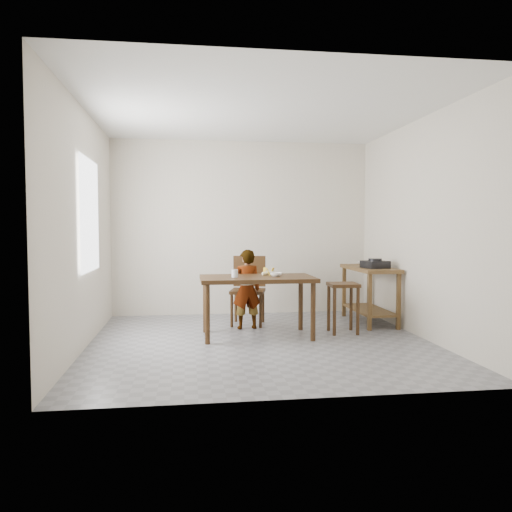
{
  "coord_description": "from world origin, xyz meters",
  "views": [
    {
      "loc": [
        -0.86,
        -5.79,
        1.35
      ],
      "look_at": [
        0.0,
        0.4,
        1.0
      ],
      "focal_mm": 35.0,
      "sensor_mm": 36.0,
      "label": 1
    }
  ],
  "objects": [
    {
      "name": "banana",
      "position": [
        0.17,
        0.47,
        0.78
      ],
      "size": [
        0.22,
        0.19,
        0.07
      ],
      "primitive_type": null,
      "rotation": [
        0.0,
        0.0,
        0.3
      ],
      "color": "gold",
      "rests_on": "dining_table"
    },
    {
      "name": "dining_chair",
      "position": [
        -0.02,
        1.07,
        0.48
      ],
      "size": [
        0.56,
        0.56,
        0.95
      ],
      "primitive_type": null,
      "rotation": [
        0.0,
        0.0,
        -0.24
      ],
      "color": "#36210F",
      "rests_on": "floor"
    },
    {
      "name": "window_pane",
      "position": [
        -1.97,
        0.2,
        1.5
      ],
      "size": [
        0.02,
        1.1,
        1.3
      ],
      "primitive_type": "cube",
      "color": "white",
      "rests_on": "wall_left"
    },
    {
      "name": "dining_table",
      "position": [
        0.0,
        0.3,
        0.38
      ],
      "size": [
        1.4,
        0.8,
        0.75
      ],
      "primitive_type": null,
      "color": "#36210F",
      "rests_on": "floor"
    },
    {
      "name": "stool",
      "position": [
        1.13,
        0.36,
        0.32
      ],
      "size": [
        0.38,
        0.38,
        0.65
      ],
      "primitive_type": null,
      "rotation": [
        0.0,
        0.0,
        -0.04
      ],
      "color": "#36210F",
      "rests_on": "floor"
    },
    {
      "name": "prep_counter",
      "position": [
        1.72,
        1.0,
        0.4
      ],
      "size": [
        0.5,
        1.2,
        0.8
      ],
      "primitive_type": null,
      "color": "brown",
      "rests_on": "floor"
    },
    {
      "name": "serving_bowl",
      "position": [
        1.77,
        1.35,
        0.82
      ],
      "size": [
        0.19,
        0.19,
        0.05
      ],
      "primitive_type": "imported",
      "rotation": [
        0.0,
        0.0,
        -0.0
      ],
      "color": "white",
      "rests_on": "prep_counter"
    },
    {
      "name": "glass_tumbler",
      "position": [
        -0.28,
        0.24,
        0.8
      ],
      "size": [
        0.1,
        0.1,
        0.1
      ],
      "primitive_type": "cylinder",
      "rotation": [
        0.0,
        0.0,
        0.37
      ],
      "color": "silver",
      "rests_on": "dining_table"
    },
    {
      "name": "small_bowl",
      "position": [
        0.24,
        0.29,
        0.77
      ],
      "size": [
        0.18,
        0.18,
        0.05
      ],
      "primitive_type": "imported",
      "rotation": [
        0.0,
        0.0,
        0.24
      ],
      "color": "white",
      "rests_on": "dining_table"
    },
    {
      "name": "wall_front",
      "position": [
        0.0,
        -2.02,
        1.35
      ],
      "size": [
        4.0,
        0.04,
        2.7
      ],
      "primitive_type": "cube",
      "color": "beige",
      "rests_on": "ground"
    },
    {
      "name": "child",
      "position": [
        -0.07,
        0.8,
        0.53
      ],
      "size": [
        0.42,
        0.3,
        1.07
      ],
      "primitive_type": "imported",
      "rotation": [
        0.0,
        0.0,
        3.27
      ],
      "color": "white",
      "rests_on": "floor"
    },
    {
      "name": "wall_left",
      "position": [
        -2.02,
        0.0,
        1.35
      ],
      "size": [
        0.04,
        4.0,
        2.7
      ],
      "primitive_type": "cube",
      "color": "beige",
      "rests_on": "ground"
    },
    {
      "name": "wall_right",
      "position": [
        2.02,
        0.0,
        1.35
      ],
      "size": [
        0.04,
        4.0,
        2.7
      ],
      "primitive_type": "cube",
      "color": "beige",
      "rests_on": "ground"
    },
    {
      "name": "ceiling",
      "position": [
        0.0,
        0.0,
        2.72
      ],
      "size": [
        4.0,
        4.0,
        0.04
      ],
      "primitive_type": "cube",
      "color": "white",
      "rests_on": "wall_back"
    },
    {
      "name": "gas_burner",
      "position": [
        1.71,
        0.76,
        0.85
      ],
      "size": [
        0.36,
        0.36,
        0.1
      ],
      "primitive_type": "cube",
      "rotation": [
        0.0,
        0.0,
        0.2
      ],
      "color": "black",
      "rests_on": "prep_counter"
    },
    {
      "name": "floor",
      "position": [
        0.0,
        0.0,
        -0.02
      ],
      "size": [
        4.0,
        4.0,
        0.04
      ],
      "primitive_type": "cube",
      "color": "slate",
      "rests_on": "ground"
    },
    {
      "name": "wall_back",
      "position": [
        0.0,
        2.02,
        1.35
      ],
      "size": [
        4.0,
        0.04,
        2.7
      ],
      "primitive_type": "cube",
      "color": "beige",
      "rests_on": "ground"
    }
  ]
}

